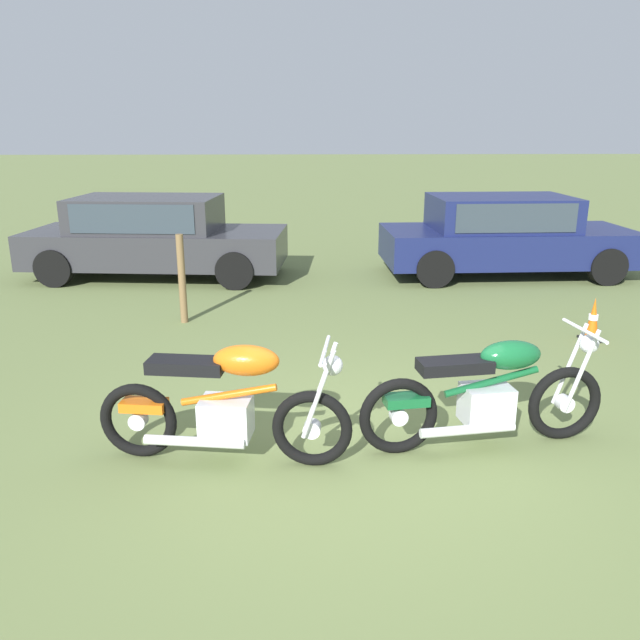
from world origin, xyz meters
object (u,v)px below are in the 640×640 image
car_charcoal (153,233)px  traffic_cone (593,321)px  motorcycle_orange (226,405)px  fence_post_wooden (182,279)px  motorcycle_green (488,393)px  car_navy (504,232)px

car_charcoal → traffic_cone: size_ratio=8.31×
motorcycle_orange → fence_post_wooden: 4.02m
traffic_cone → fence_post_wooden: bearing=169.6°
motorcycle_orange → motorcycle_green: same height
traffic_cone → car_charcoal: bearing=148.8°
motorcycle_green → car_navy: 6.80m
motorcycle_orange → traffic_cone: (4.29, 2.92, -0.24)m
car_navy → traffic_cone: car_navy is taller
motorcycle_orange → traffic_cone: bearing=42.2°
motorcycle_green → traffic_cone: bearing=43.9°
traffic_cone → fence_post_wooden: (-5.30, 0.97, 0.36)m
car_navy → traffic_cone: (0.02, -3.72, -0.54)m
motorcycle_orange → car_charcoal: size_ratio=0.44×
car_navy → fence_post_wooden: size_ratio=3.61×
motorcycle_orange → fence_post_wooden: fence_post_wooden is taller
motorcycle_green → car_navy: bearing=63.8°
motorcycle_green → car_charcoal: size_ratio=0.46×
traffic_cone → fence_post_wooden: size_ratio=0.45×
car_navy → fence_post_wooden: (-5.28, -2.76, -0.19)m
traffic_cone → motorcycle_orange: bearing=-145.8°
motorcycle_green → fence_post_wooden: (-3.15, 3.70, 0.14)m
car_charcoal → traffic_cone: bearing=-25.9°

